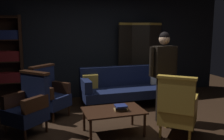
{
  "coord_description": "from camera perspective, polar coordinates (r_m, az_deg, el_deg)",
  "views": [
    {
      "loc": [
        -1.44,
        -3.86,
        1.78
      ],
      "look_at": [
        0.0,
        0.8,
        0.95
      ],
      "focal_mm": 40.24,
      "sensor_mm": 36.0,
      "label": 1
    }
  ],
  "objects": [
    {
      "name": "coffee_table",
      "position": [
        4.25,
        0.34,
        -9.64
      ],
      "size": [
        1.0,
        0.64,
        0.42
      ],
      "color": "black",
      "rests_on": "ground_plane"
    },
    {
      "name": "armchair_wing_right",
      "position": [
        5.15,
        -14.08,
        -5.12
      ],
      "size": [
        0.82,
        0.82,
        1.04
      ],
      "color": "black",
      "rests_on": "ground_plane"
    },
    {
      "name": "ground_plane",
      "position": [
        4.48,
        3.1,
        -13.74
      ],
      "size": [
        10.0,
        10.0,
        0.0
      ],
      "primitive_type": "plane",
      "color": "black"
    },
    {
      "name": "standing_figure",
      "position": [
        4.79,
        11.58,
        0.4
      ],
      "size": [
        0.59,
        0.24,
        1.7
      ],
      "color": "black",
      "rests_on": "ground_plane"
    },
    {
      "name": "armchair_wing_left",
      "position": [
        4.48,
        -18.46,
        -7.58
      ],
      "size": [
        0.82,
        0.82,
        1.04
      ],
      "color": "black",
      "rests_on": "ground_plane"
    },
    {
      "name": "bookshelf",
      "position": [
        6.13,
        -23.72,
        2.2
      ],
      "size": [
        0.9,
        0.32,
        2.05
      ],
      "color": "black",
      "rests_on": "ground_plane"
    },
    {
      "name": "book_tan_leather",
      "position": [
        4.22,
        2.03,
        -8.97
      ],
      "size": [
        0.23,
        0.17,
        0.03
      ],
      "primitive_type": "cube",
      "rotation": [
        0.0,
        0.0,
        -0.08
      ],
      "color": "#9E7A47",
      "rests_on": "coffee_table"
    },
    {
      "name": "book_black_cloth",
      "position": [
        4.21,
        2.03,
        -8.55
      ],
      "size": [
        0.23,
        0.24,
        0.04
      ],
      "primitive_type": "cube",
      "rotation": [
        0.0,
        0.0,
        -0.27
      ],
      "color": "black",
      "rests_on": "book_tan_leather"
    },
    {
      "name": "velvet_couch",
      "position": [
        5.82,
        3.29,
        -3.55
      ],
      "size": [
        2.12,
        0.78,
        0.88
      ],
      "color": "black",
      "rests_on": "ground_plane"
    },
    {
      "name": "back_wall",
      "position": [
        6.48,
        -4.33,
        6.27
      ],
      "size": [
        7.2,
        0.1,
        2.8
      ],
      "primitive_type": "cube",
      "color": "black",
      "rests_on": "ground_plane"
    },
    {
      "name": "book_navy_cloth",
      "position": [
        4.2,
        2.03,
        -8.14
      ],
      "size": [
        0.2,
        0.19,
        0.02
      ],
      "primitive_type": "cube",
      "rotation": [
        0.0,
        0.0,
        -0.03
      ],
      "color": "navy",
      "rests_on": "book_black_cloth"
    },
    {
      "name": "armchair_gilt_accent",
      "position": [
        4.25,
        14.64,
        -8.32
      ],
      "size": [
        0.82,
        0.81,
        1.04
      ],
      "color": "#B78E33",
      "rests_on": "ground_plane"
    },
    {
      "name": "folding_screen",
      "position": [
        6.69,
        6.43,
        2.77
      ],
      "size": [
        1.27,
        0.24,
        1.9
      ],
      "color": "black",
      "rests_on": "ground_plane"
    }
  ]
}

